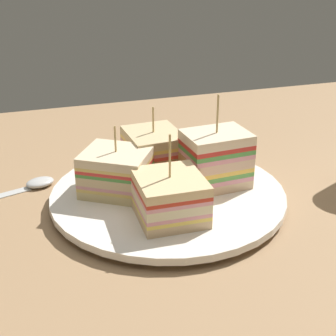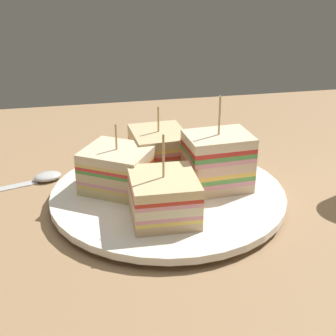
# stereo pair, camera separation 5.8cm
# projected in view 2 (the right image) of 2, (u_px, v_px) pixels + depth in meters

# --- Properties ---
(ground_plane) EXTENTS (1.27, 0.82, 0.02)m
(ground_plane) POSITION_uv_depth(u_px,v_px,m) (168.00, 209.00, 0.60)
(ground_plane) COLOR #9F7A55
(plate) EXTENTS (0.28, 0.28, 0.02)m
(plate) POSITION_uv_depth(u_px,v_px,m) (168.00, 196.00, 0.60)
(plate) COLOR white
(plate) RESTS_ON ground_plane
(sandwich_wedge_0) EXTENTS (0.07, 0.08, 0.09)m
(sandwich_wedge_0) POSITION_uv_depth(u_px,v_px,m) (163.00, 197.00, 0.53)
(sandwich_wedge_0) COLOR #E6BD8A
(sandwich_wedge_0) RESTS_ON plate
(sandwich_wedge_1) EXTENTS (0.08, 0.06, 0.11)m
(sandwich_wedge_1) POSITION_uv_depth(u_px,v_px,m) (218.00, 163.00, 0.59)
(sandwich_wedge_1) COLOR beige
(sandwich_wedge_1) RESTS_ON plate
(sandwich_wedge_2) EXTENTS (0.07, 0.08, 0.09)m
(sandwich_wedge_2) POSITION_uv_depth(u_px,v_px,m) (162.00, 151.00, 0.63)
(sandwich_wedge_2) COLOR #D6BA81
(sandwich_wedge_2) RESTS_ON plate
(sandwich_wedge_3) EXTENTS (0.10, 0.10, 0.08)m
(sandwich_wedge_3) POSITION_uv_depth(u_px,v_px,m) (118.00, 169.00, 0.59)
(sandwich_wedge_3) COLOR #DDC588
(sandwich_wedge_3) RESTS_ON plate
(spoon) EXTENTS (0.15, 0.06, 0.01)m
(spoon) POSITION_uv_depth(u_px,v_px,m) (32.00, 180.00, 0.65)
(spoon) COLOR silver
(spoon) RESTS_ON ground_plane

